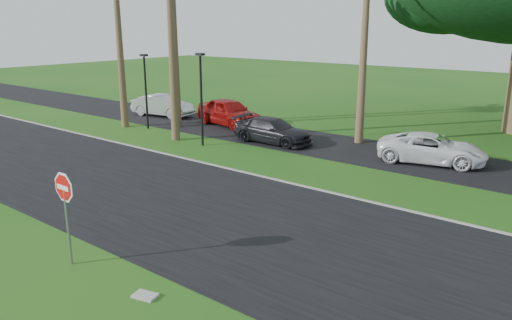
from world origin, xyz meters
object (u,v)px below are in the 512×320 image
object	(u,v)px
car_dark	(273,131)
car_minivan	(432,149)
car_red	(229,112)
car_silver	(162,106)
stop_sign_near	(65,200)

from	to	relation	value
car_dark	car_minivan	bearing A→B (deg)	-81.99
car_red	car_dark	bearing A→B (deg)	-101.00
car_dark	car_minivan	distance (m)	7.98
car_silver	car_dark	bearing A→B (deg)	-108.72
stop_sign_near	car_minivan	world-z (taller)	stop_sign_near
stop_sign_near	car_red	world-z (taller)	stop_sign_near
stop_sign_near	car_red	bearing A→B (deg)	118.57
stop_sign_near	car_minivan	xyz separation A→B (m)	(3.86, 15.46, -1.13)
car_silver	car_red	xyz separation A→B (m)	(5.57, 0.42, 0.10)
car_dark	car_minivan	xyz separation A→B (m)	(7.88, 1.28, 0.01)
car_silver	car_dark	size ratio (longest dim) A/B	0.99
stop_sign_near	car_minivan	distance (m)	15.98
car_red	car_minivan	world-z (taller)	car_red
car_red	stop_sign_near	bearing A→B (deg)	-139.84
stop_sign_near	car_silver	size ratio (longest dim) A/B	0.61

